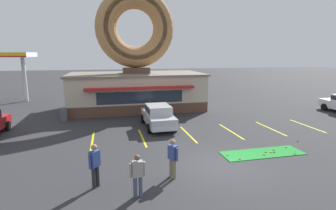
{
  "coord_description": "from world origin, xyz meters",
  "views": [
    {
      "loc": [
        -4.94,
        -10.58,
        5.13
      ],
      "look_at": [
        -1.32,
        5.0,
        2.0
      ],
      "focal_mm": 28.0,
      "sensor_mm": 36.0,
      "label": 1
    }
  ],
  "objects_px": {
    "car_silver": "(158,115)",
    "golf_ball": "(247,155)",
    "pedestrian_hooded_kid": "(138,174)",
    "pedestrian_blue_sweater_man": "(95,163)",
    "putting_flag_pin": "(297,143)",
    "trash_bin": "(64,115)",
    "pedestrian_leather_jacket_man": "(173,157)"
  },
  "relations": [
    {
      "from": "golf_ball",
      "to": "pedestrian_hooded_kid",
      "type": "relative_size",
      "value": 0.03
    },
    {
      "from": "putting_flag_pin",
      "to": "car_silver",
      "type": "relative_size",
      "value": 0.12
    },
    {
      "from": "putting_flag_pin",
      "to": "pedestrian_leather_jacket_man",
      "type": "relative_size",
      "value": 0.33
    },
    {
      "from": "pedestrian_hooded_kid",
      "to": "pedestrian_leather_jacket_man",
      "type": "height_order",
      "value": "pedestrian_leather_jacket_man"
    },
    {
      "from": "car_silver",
      "to": "golf_ball",
      "type": "bearing_deg",
      "value": -61.6
    },
    {
      "from": "car_silver",
      "to": "pedestrian_hooded_kid",
      "type": "bearing_deg",
      "value": -105.52
    },
    {
      "from": "putting_flag_pin",
      "to": "pedestrian_leather_jacket_man",
      "type": "xyz_separation_m",
      "value": [
        -7.22,
        -1.47,
        0.49
      ]
    },
    {
      "from": "golf_ball",
      "to": "pedestrian_hooded_kid",
      "type": "distance_m",
      "value": 6.54
    },
    {
      "from": "golf_ball",
      "to": "putting_flag_pin",
      "type": "height_order",
      "value": "putting_flag_pin"
    },
    {
      "from": "car_silver",
      "to": "pedestrian_leather_jacket_man",
      "type": "distance_m",
      "value": 7.85
    },
    {
      "from": "car_silver",
      "to": "pedestrian_blue_sweater_man",
      "type": "xyz_separation_m",
      "value": [
        -4.01,
        -7.9,
        0.11
      ]
    },
    {
      "from": "car_silver",
      "to": "putting_flag_pin",
      "type": "bearing_deg",
      "value": -44.98
    },
    {
      "from": "car_silver",
      "to": "pedestrian_blue_sweater_man",
      "type": "distance_m",
      "value": 8.87
    },
    {
      "from": "pedestrian_leather_jacket_man",
      "to": "pedestrian_blue_sweater_man",
      "type": "bearing_deg",
      "value": -178.02
    },
    {
      "from": "pedestrian_blue_sweater_man",
      "to": "car_silver",
      "type": "bearing_deg",
      "value": 63.08
    },
    {
      "from": "pedestrian_hooded_kid",
      "to": "pedestrian_blue_sweater_man",
      "type": "bearing_deg",
      "value": 144.79
    },
    {
      "from": "golf_ball",
      "to": "putting_flag_pin",
      "type": "xyz_separation_m",
      "value": [
        2.9,
        0.01,
        0.39
      ]
    },
    {
      "from": "car_silver",
      "to": "trash_bin",
      "type": "bearing_deg",
      "value": 153.85
    },
    {
      "from": "golf_ball",
      "to": "pedestrian_blue_sweater_man",
      "type": "relative_size",
      "value": 0.02
    },
    {
      "from": "pedestrian_blue_sweater_man",
      "to": "trash_bin",
      "type": "xyz_separation_m",
      "value": [
        -2.8,
        11.25,
        -0.48
      ]
    },
    {
      "from": "putting_flag_pin",
      "to": "car_silver",
      "type": "bearing_deg",
      "value": 135.02
    },
    {
      "from": "putting_flag_pin",
      "to": "car_silver",
      "type": "distance_m",
      "value": 8.96
    },
    {
      "from": "pedestrian_hooded_kid",
      "to": "golf_ball",
      "type": "bearing_deg",
      "value": 23.99
    },
    {
      "from": "pedestrian_hooded_kid",
      "to": "pedestrian_leather_jacket_man",
      "type": "bearing_deg",
      "value": 36.41
    },
    {
      "from": "pedestrian_hooded_kid",
      "to": "car_silver",
      "type": "bearing_deg",
      "value": 74.48
    },
    {
      "from": "car_silver",
      "to": "pedestrian_leather_jacket_man",
      "type": "xyz_separation_m",
      "value": [
        -0.89,
        -7.8,
        0.05
      ]
    },
    {
      "from": "trash_bin",
      "to": "pedestrian_leather_jacket_man",
      "type": "bearing_deg",
      "value": -62.02
    },
    {
      "from": "pedestrian_leather_jacket_man",
      "to": "putting_flag_pin",
      "type": "bearing_deg",
      "value": 11.49
    },
    {
      "from": "car_silver",
      "to": "pedestrian_leather_jacket_man",
      "type": "height_order",
      "value": "pedestrian_leather_jacket_man"
    },
    {
      "from": "putting_flag_pin",
      "to": "pedestrian_hooded_kid",
      "type": "relative_size",
      "value": 0.34
    },
    {
      "from": "trash_bin",
      "to": "car_silver",
      "type": "bearing_deg",
      "value": -26.15
    },
    {
      "from": "putting_flag_pin",
      "to": "trash_bin",
      "type": "distance_m",
      "value": 16.32
    }
  ]
}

